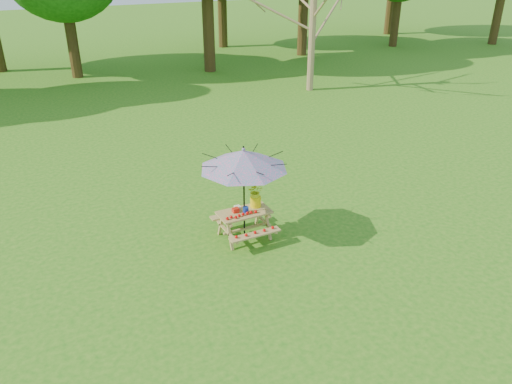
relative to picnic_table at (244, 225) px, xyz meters
name	(u,v)px	position (x,y,z in m)	size (l,w,h in m)	color
ground	(466,304)	(2.67, -4.09, -0.33)	(120.00, 120.00, 0.00)	#256E14
picnic_table	(244,225)	(0.00, 0.00, 0.00)	(1.20, 1.32, 0.67)	#A8894B
patio_umbrella	(244,159)	(0.00, 0.00, 1.62)	(1.97, 1.97, 2.25)	black
produce_bins	(240,209)	(-0.07, 0.05, 0.40)	(0.34, 0.37, 0.13)	red
tomatoes_row	(242,215)	(-0.15, -0.18, 0.38)	(0.77, 0.13, 0.07)	red
flower_bucket	(256,194)	(0.35, 0.12, 0.65)	(0.43, 0.41, 0.57)	yellow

